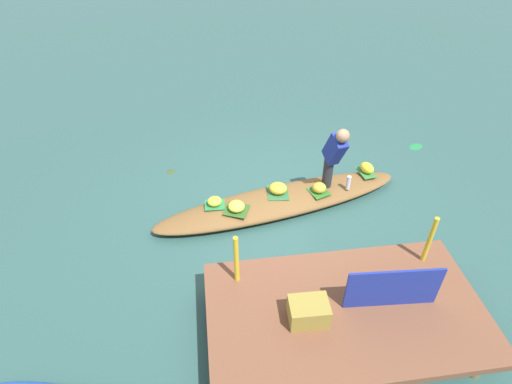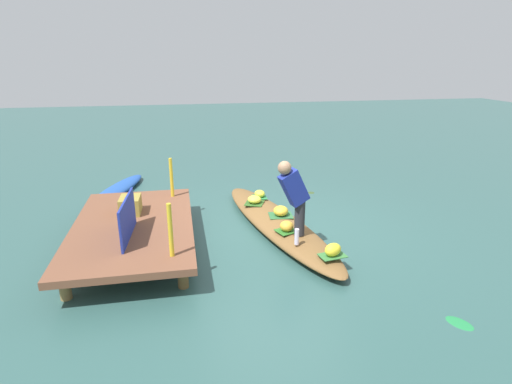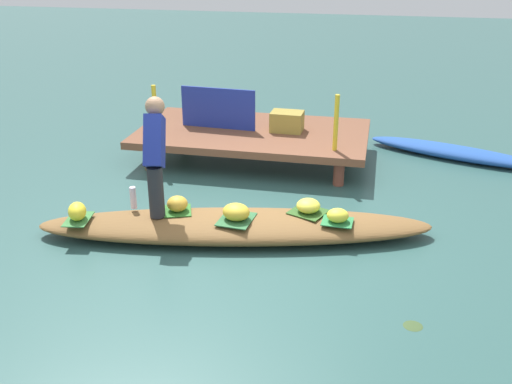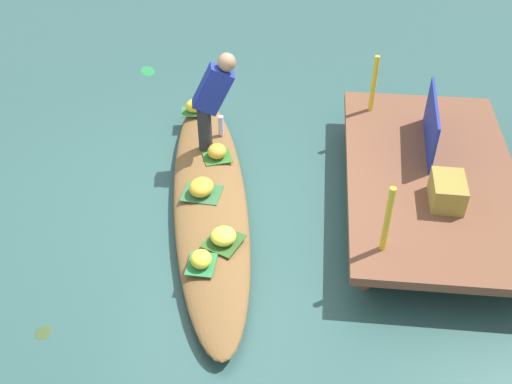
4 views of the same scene
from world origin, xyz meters
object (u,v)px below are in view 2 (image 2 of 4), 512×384
vendor_boat (277,223)px  moored_boat (116,191)px  banana_bunch_0 (281,211)px  market_banner (128,218)px  banana_bunch_3 (287,226)px  banana_bunch_2 (260,194)px  banana_bunch_4 (333,250)px  water_bottle (297,237)px  produce_crate (130,205)px  banana_bunch_1 (254,199)px  vendor_person (294,194)px

vendor_boat → moored_boat: bearing=38.5°
moored_boat → banana_bunch_0: 3.95m
banana_bunch_0 → market_banner: 2.61m
moored_boat → banana_bunch_3: 4.34m
banana_bunch_2 → banana_bunch_4: bearing=-169.0°
banana_bunch_3 → banana_bunch_2: bearing=3.3°
banana_bunch_4 → water_bottle: 0.60m
water_bottle → produce_crate: 2.77m
banana_bunch_1 → market_banner: size_ratio=0.23×
vendor_person → produce_crate: 2.69m
moored_boat → water_bottle: size_ratio=10.21×
water_bottle → market_banner: (0.29, 2.39, 0.36)m
market_banner → water_bottle: bearing=-93.1°
market_banner → produce_crate: bearing=7.8°
vendor_boat → vendor_person: size_ratio=3.45×
moored_boat → banana_bunch_4: size_ratio=9.45×
banana_bunch_2 → produce_crate: produce_crate is taller
moored_boat → banana_bunch_4: (-4.06, -3.42, 0.24)m
banana_bunch_2 → banana_bunch_1: bearing=152.9°
vendor_boat → banana_bunch_3: (-0.63, -0.01, 0.20)m
moored_boat → banana_bunch_3: banana_bunch_3 is taller
banana_bunch_1 → market_banner: 2.65m
market_banner → vendor_person: bearing=-86.0°
banana_bunch_1 → moored_boat: bearing=57.3°
moored_boat → market_banner: (-3.32, -0.64, 0.63)m
vendor_person → market_banner: size_ratio=1.12×
banana_bunch_4 → market_banner: market_banner is taller
banana_bunch_3 → vendor_person: bearing=-164.9°
vendor_boat → banana_bunch_2: size_ratio=18.60×
produce_crate → vendor_person: bearing=-111.1°
banana_bunch_3 → water_bottle: bearing=-177.3°
vendor_person → market_banner: (-0.01, 2.42, -0.21)m
banana_bunch_1 → water_bottle: size_ratio=1.04×
banana_bunch_4 → water_bottle: water_bottle is taller
moored_boat → banana_bunch_2: banana_bunch_2 is taller
banana_bunch_2 → market_banner: market_banner is taller
banana_bunch_3 → water_bottle: water_bottle is taller
banana_bunch_2 → banana_bunch_4: size_ratio=0.85×
vendor_boat → banana_bunch_2: bearing=-6.8°
banana_bunch_2 → produce_crate: bearing=111.4°
vendor_person → vendor_boat: bearing=4.0°
vendor_person → water_bottle: size_ratio=4.96×
vendor_boat → produce_crate: 2.47m
banana_bunch_3 → produce_crate: size_ratio=0.50×
banana_bunch_4 → vendor_person: vendor_person is taller
water_bottle → vendor_boat: bearing=1.6°
produce_crate → water_bottle: bearing=-117.1°
vendor_boat → banana_bunch_0: 0.22m
moored_boat → banana_bunch_0: (-2.46, -3.08, 0.24)m
vendor_boat → banana_bunch_3: size_ratio=18.70×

